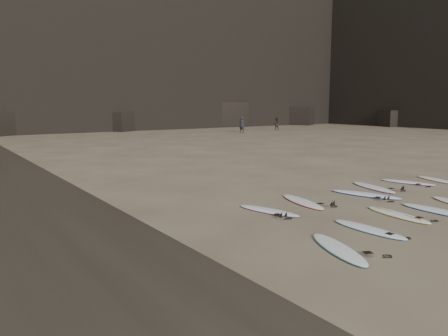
# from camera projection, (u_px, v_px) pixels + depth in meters

# --- Properties ---
(ground) EXTENTS (240.00, 240.00, 0.00)m
(ground) POSITION_uv_depth(u_px,v_px,m) (406.00, 216.00, 13.47)
(ground) COLOR #897559
(ground) RESTS_ON ground
(surfboard_0) EXTENTS (1.43, 2.50, 0.09)m
(surfboard_0) POSITION_uv_depth(u_px,v_px,m) (338.00, 248.00, 10.33)
(surfboard_0) COLOR white
(surfboard_0) RESTS_ON ground
(surfboard_1) EXTENTS (0.57, 2.34, 0.08)m
(surfboard_1) POSITION_uv_depth(u_px,v_px,m) (369.00, 229.00, 11.94)
(surfboard_1) COLOR white
(surfboard_1) RESTS_ON ground
(surfboard_2) EXTENTS (0.88, 2.43, 0.09)m
(surfboard_2) POSITION_uv_depth(u_px,v_px,m) (398.00, 214.00, 13.50)
(surfboard_2) COLOR white
(surfboard_2) RESTS_ON ground
(surfboard_3) EXTENTS (0.65, 2.61, 0.09)m
(surfboard_3) POSITION_uv_depth(u_px,v_px,m) (439.00, 211.00, 13.94)
(surfboard_3) COLOR white
(surfboard_3) RESTS_ON ground
(surfboard_5) EXTENTS (1.12, 2.35, 0.08)m
(surfboard_5) POSITION_uv_depth(u_px,v_px,m) (269.00, 210.00, 14.00)
(surfboard_5) COLOR white
(surfboard_5) RESTS_ON ground
(surfboard_6) EXTENTS (1.19, 2.61, 0.09)m
(surfboard_6) POSITION_uv_depth(u_px,v_px,m) (302.00, 201.00, 15.26)
(surfboard_6) COLOR white
(surfboard_6) RESTS_ON ground
(surfboard_7) EXTENTS (1.41, 2.76, 0.10)m
(surfboard_7) POSITION_uv_depth(u_px,v_px,m) (365.00, 194.00, 16.48)
(surfboard_7) COLOR white
(surfboard_7) RESTS_ON ground
(surfboard_8) EXTENTS (1.28, 2.64, 0.09)m
(surfboard_8) POSITION_uv_depth(u_px,v_px,m) (373.00, 187.00, 17.87)
(surfboard_8) COLOR white
(surfboard_8) RESTS_ON ground
(surfboard_9) EXTENTS (1.20, 2.37, 0.08)m
(surfboard_9) POSITION_uv_depth(u_px,v_px,m) (408.00, 182.00, 19.02)
(surfboard_9) COLOR white
(surfboard_9) RESTS_ON ground
(surfboard_10) EXTENTS (1.18, 2.42, 0.08)m
(surfboard_10) POSITION_uv_depth(u_px,v_px,m) (437.00, 180.00, 19.59)
(surfboard_10) COLOR white
(surfboard_10) RESTS_ON ground
(person_a) EXTENTS (0.73, 0.83, 1.91)m
(person_a) POSITION_uv_depth(u_px,v_px,m) (242.00, 125.00, 51.22)
(person_a) COLOR black
(person_a) RESTS_ON ground
(person_b) EXTENTS (0.99, 1.00, 1.63)m
(person_b) POSITION_uv_depth(u_px,v_px,m) (276.00, 124.00, 55.89)
(person_b) COLOR black
(person_b) RESTS_ON ground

